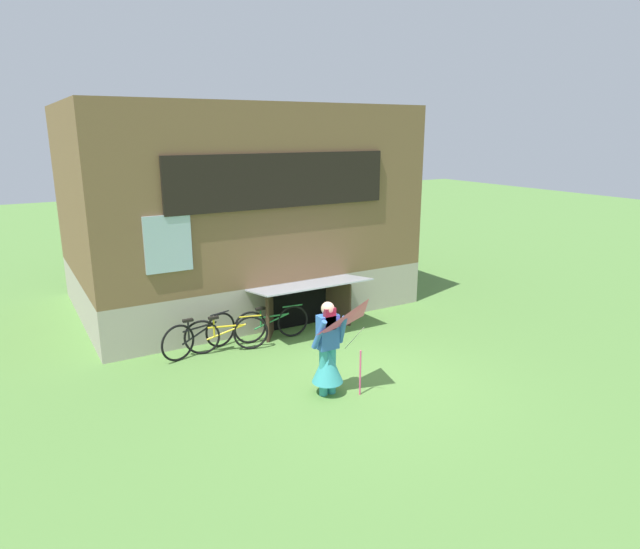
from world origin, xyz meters
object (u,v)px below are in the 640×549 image
object	(u,v)px
kite	(368,324)
bicycle_yellow	(226,334)
person	(328,356)
bicycle_black	(200,335)
bicycle_green	(272,323)

from	to	relation	value
kite	bicycle_yellow	xyz separation A→B (m)	(-1.22, 3.06, -0.96)
person	kite	distance (m)	0.93
kite	bicycle_yellow	world-z (taller)	kite
bicycle_yellow	bicycle_black	xyz separation A→B (m)	(-0.48, 0.18, 0.01)
kite	bicycle_yellow	distance (m)	3.43
kite	bicycle_yellow	size ratio (longest dim) A/B	1.02
kite	bicycle_green	xyz separation A→B (m)	(-0.18, 3.18, -0.96)
bicycle_green	bicycle_black	world-z (taller)	bicycle_black
kite	bicycle_black	xyz separation A→B (m)	(-1.71, 3.24, -0.95)
bicycle_green	bicycle_yellow	distance (m)	1.05
kite	bicycle_yellow	bearing A→B (deg)	111.81
person	bicycle_yellow	xyz separation A→B (m)	(-0.79, 2.55, -0.31)
bicycle_black	bicycle_yellow	bearing A→B (deg)	-36.10
bicycle_yellow	bicycle_black	distance (m)	0.52
person	bicycle_black	bearing A→B (deg)	111.99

